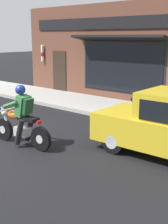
# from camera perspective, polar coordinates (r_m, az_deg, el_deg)

# --- Properties ---
(sidewalk_curb) EXTENTS (2.60, 22.00, 0.14)m
(sidewalk_curb) POSITION_cam_1_polar(r_m,az_deg,el_deg) (14.75, -6.74, 2.89)
(sidewalk_curb) COLOR #ADAAA3
(sidewalk_curb) RESTS_ON ground
(storefront_building) EXTENTS (1.25, 9.30, 4.20)m
(storefront_building) POSITION_cam_1_polar(r_m,az_deg,el_deg) (14.18, 3.66, 10.82)
(storefront_building) COLOR brown
(storefront_building) RESTS_ON ground
(motorcycle_with_rider) EXTENTS (0.60, 2.02, 1.62)m
(motorcycle_with_rider) POSITION_cam_1_polar(r_m,az_deg,el_deg) (8.26, -11.37, -1.54)
(motorcycle_with_rider) COLOR black
(motorcycle_with_rider) RESTS_ON ground
(traffic_cone) EXTENTS (0.36, 0.36, 0.60)m
(traffic_cone) POSITION_cam_1_polar(r_m,az_deg,el_deg) (10.44, 14.57, 0.07)
(traffic_cone) COLOR black
(traffic_cone) RESTS_ON sidewalk_curb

